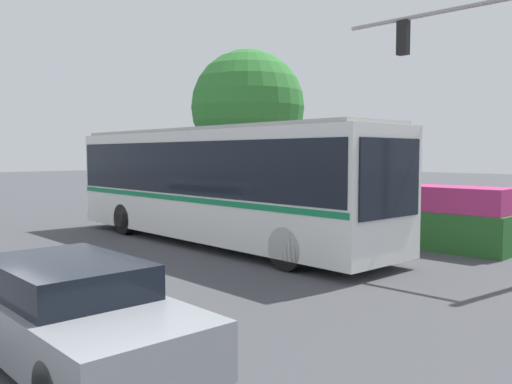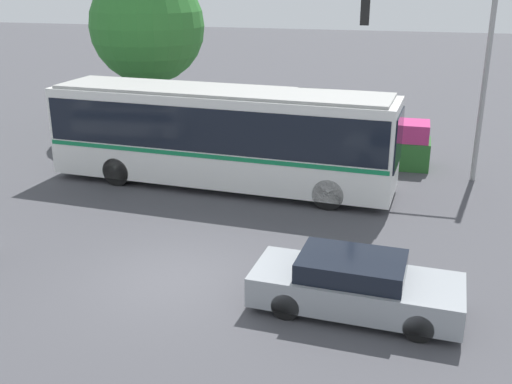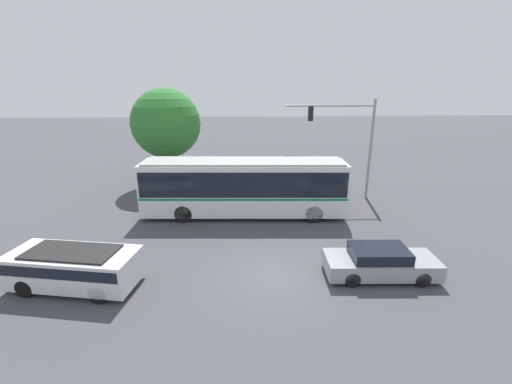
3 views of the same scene
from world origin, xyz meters
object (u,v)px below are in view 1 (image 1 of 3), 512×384
Objects in this scene: sedan_foreground at (69,312)px; street_tree_left at (248,107)px; traffic_light_pole at (510,77)px; city_bus at (216,179)px.

street_tree_left is (-10.98, 14.11, 4.13)m from sedan_foreground.
street_tree_left reaches higher than traffic_light_pole.
street_tree_left is (-12.76, 4.05, 0.33)m from traffic_light_pole.
sedan_foreground is 0.69× the size of traffic_light_pole.
city_bus is 8.08m from traffic_light_pole.
city_bus is 9.30m from street_tree_left.
city_bus is 9.12m from sedan_foreground.
traffic_light_pole reaches higher than sedan_foreground.
city_bus is at bearing -50.75° from street_tree_left.
street_tree_left reaches higher than sedan_foreground.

